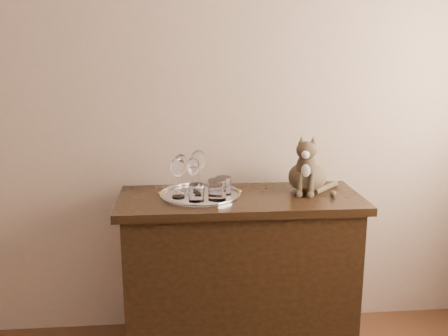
# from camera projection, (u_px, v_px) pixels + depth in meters

# --- Properties ---
(wall_back) EXTENTS (4.00, 0.10, 2.70)m
(wall_back) POSITION_uv_depth(u_px,v_px,m) (119.00, 90.00, 2.59)
(wall_back) COLOR tan
(wall_back) RESTS_ON ground
(sideboard) EXTENTS (1.20, 0.50, 0.85)m
(sideboard) POSITION_uv_depth(u_px,v_px,m) (240.00, 276.00, 2.56)
(sideboard) COLOR black
(sideboard) RESTS_ON ground
(tray) EXTENTS (0.40, 0.40, 0.01)m
(tray) POSITION_uv_depth(u_px,v_px,m) (200.00, 196.00, 2.46)
(tray) COLOR silver
(tray) RESTS_ON sideboard
(wine_glass_a) EXTENTS (0.07, 0.07, 0.19)m
(wine_glass_a) POSITION_uv_depth(u_px,v_px,m) (181.00, 173.00, 2.50)
(wine_glass_a) COLOR white
(wine_glass_a) RESTS_ON tray
(wine_glass_b) EXTENTS (0.08, 0.08, 0.21)m
(wine_glass_b) POSITION_uv_depth(u_px,v_px,m) (198.00, 170.00, 2.52)
(wine_glass_b) COLOR silver
(wine_glass_b) RESTS_ON tray
(wine_glass_c) EXTENTS (0.07, 0.07, 0.20)m
(wine_glass_c) POSITION_uv_depth(u_px,v_px,m) (178.00, 177.00, 2.40)
(wine_glass_c) COLOR white
(wine_glass_c) RESTS_ON tray
(wine_glass_d) EXTENTS (0.07, 0.07, 0.18)m
(wine_glass_d) POSITION_uv_depth(u_px,v_px,m) (193.00, 176.00, 2.46)
(wine_glass_d) COLOR white
(wine_glass_d) RESTS_ON tray
(tumbler_a) EXTENTS (0.09, 0.09, 0.10)m
(tumbler_a) POSITION_uv_depth(u_px,v_px,m) (217.00, 190.00, 2.37)
(tumbler_a) COLOR white
(tumbler_a) RESTS_ON tray
(tumbler_b) EXTENTS (0.07, 0.07, 0.08)m
(tumbler_b) POSITION_uv_depth(u_px,v_px,m) (196.00, 193.00, 2.35)
(tumbler_b) COLOR silver
(tumbler_b) RESTS_ON tray
(tumbler_c) EXTENTS (0.08, 0.08, 0.09)m
(tumbler_c) POSITION_uv_depth(u_px,v_px,m) (223.00, 186.00, 2.45)
(tumbler_c) COLOR white
(tumbler_c) RESTS_ON tray
(cat) EXTENTS (0.37, 0.36, 0.30)m
(cat) POSITION_uv_depth(u_px,v_px,m) (308.00, 162.00, 2.52)
(cat) COLOR #4A3E2C
(cat) RESTS_ON sideboard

